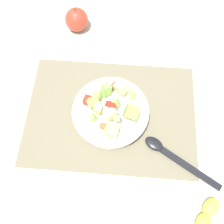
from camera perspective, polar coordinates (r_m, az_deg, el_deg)
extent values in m
plane|color=silver|center=(0.78, -0.23, -0.49)|extent=(2.40, 2.40, 0.00)
cube|color=#756B56|center=(0.78, -0.23, -0.40)|extent=(0.52, 0.37, 0.01)
cylinder|color=white|center=(0.75, 0.00, -0.42)|extent=(0.21, 0.21, 0.05)
torus|color=white|center=(0.73, 0.00, 0.29)|extent=(0.22, 0.22, 0.02)
sphere|color=brown|center=(0.68, -2.14, -3.18)|extent=(0.02, 0.03, 0.03)
cube|color=#9EC656|center=(0.73, -3.38, 3.81)|extent=(0.03, 0.03, 0.02)
cube|color=#A3CC6B|center=(0.70, 0.81, 1.96)|extent=(0.02, 0.02, 0.03)
cube|color=red|center=(0.73, -5.33, 2.62)|extent=(0.03, 0.03, 0.02)
cube|color=#93C160|center=(0.68, 1.16, -1.42)|extent=(0.02, 0.02, 0.03)
cube|color=beige|center=(0.73, 2.15, 5.56)|extent=(0.05, 0.05, 0.04)
cube|color=#9EC656|center=(0.71, -4.20, 2.26)|extent=(0.04, 0.04, 0.03)
cube|color=#A3CC6B|center=(0.70, -4.51, -1.20)|extent=(0.03, 0.03, 0.03)
cube|color=#93C160|center=(0.73, -1.39, 5.06)|extent=(0.04, 0.04, 0.04)
cube|color=#E5D684|center=(0.70, -3.12, 0.89)|extent=(0.03, 0.03, 0.02)
sphere|color=brown|center=(0.75, 0.70, 5.95)|extent=(0.04, 0.04, 0.03)
cube|color=red|center=(0.69, 0.02, 1.35)|extent=(0.03, 0.03, 0.03)
cube|color=#E5D684|center=(0.68, -0.28, -4.05)|extent=(0.05, 0.04, 0.04)
cube|color=#8CB74C|center=(0.69, 4.42, 0.02)|extent=(0.05, 0.05, 0.05)
cube|color=#A3CC6B|center=(0.73, 4.60, 4.00)|extent=(0.02, 0.03, 0.03)
cube|color=beige|center=(0.68, -0.86, -0.17)|extent=(0.04, 0.05, 0.04)
ellipsoid|color=black|center=(0.74, 9.46, -7.09)|extent=(0.07, 0.06, 0.01)
cube|color=black|center=(0.75, 16.98, -11.87)|extent=(0.18, 0.12, 0.01)
sphere|color=#BC3828|center=(0.94, -7.98, 19.95)|extent=(0.08, 0.08, 0.08)
cylinder|color=brown|center=(0.91, -8.39, 21.98)|extent=(0.00, 0.00, 0.01)
ellipsoid|color=yellow|center=(0.74, 21.39, -19.37)|extent=(0.06, 0.07, 0.04)
ellipsoid|color=yellow|center=(0.73, 19.88, -22.60)|extent=(0.05, 0.06, 0.04)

